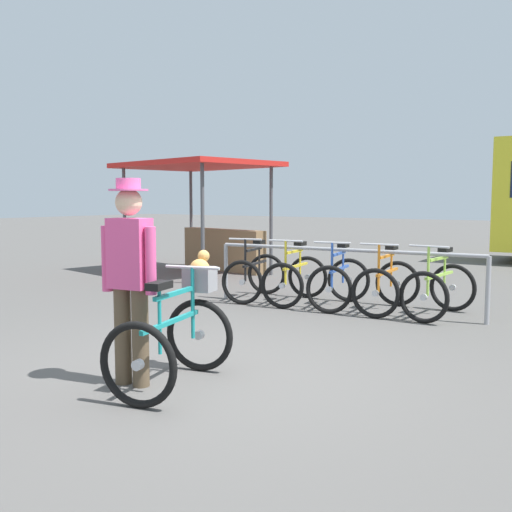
{
  "coord_description": "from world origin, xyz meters",
  "views": [
    {
      "loc": [
        3.15,
        -3.99,
        1.56
      ],
      "look_at": [
        -0.03,
        0.73,
        1.0
      ],
      "focal_mm": 41.09,
      "sensor_mm": 36.0,
      "label": 1
    }
  ],
  "objects_px": {
    "racked_bike_blue": "(339,282)",
    "market_stall": "(209,206)",
    "racked_bike_orange": "(387,285)",
    "featured_bicycle": "(179,327)",
    "racked_bike_black": "(255,276)",
    "racked_bike_lime": "(439,289)",
    "racked_bike_yellow": "(295,279)",
    "person_with_featured_bike": "(130,273)"
  },
  "relations": [
    {
      "from": "racked_bike_blue",
      "to": "market_stall",
      "type": "relative_size",
      "value": 0.35
    },
    {
      "from": "racked_bike_orange",
      "to": "featured_bicycle",
      "type": "xyz_separation_m",
      "value": [
        -0.28,
        -3.98,
        0.12
      ]
    },
    {
      "from": "racked_bike_black",
      "to": "featured_bicycle",
      "type": "height_order",
      "value": "featured_bicycle"
    },
    {
      "from": "racked_bike_black",
      "to": "featured_bicycle",
      "type": "xyz_separation_m",
      "value": [
        1.81,
        -3.83,
        0.12
      ]
    },
    {
      "from": "featured_bicycle",
      "to": "market_stall",
      "type": "relative_size",
      "value": 0.36
    },
    {
      "from": "racked_bike_black",
      "to": "racked_bike_lime",
      "type": "relative_size",
      "value": 1.07
    },
    {
      "from": "racked_bike_yellow",
      "to": "racked_bike_blue",
      "type": "distance_m",
      "value": 0.7
    },
    {
      "from": "racked_bike_black",
      "to": "featured_bicycle",
      "type": "distance_m",
      "value": 4.24
    },
    {
      "from": "market_stall",
      "to": "racked_bike_orange",
      "type": "bearing_deg",
      "value": -23.76
    },
    {
      "from": "racked_bike_black",
      "to": "market_stall",
      "type": "xyz_separation_m",
      "value": [
        -2.72,
        2.27,
        1.03
      ]
    },
    {
      "from": "racked_bike_yellow",
      "to": "market_stall",
      "type": "distance_m",
      "value": 4.21
    },
    {
      "from": "featured_bicycle",
      "to": "market_stall",
      "type": "distance_m",
      "value": 7.66
    },
    {
      "from": "racked_bike_yellow",
      "to": "racked_bike_lime",
      "type": "distance_m",
      "value": 2.1
    },
    {
      "from": "racked_bike_lime",
      "to": "featured_bicycle",
      "type": "relative_size",
      "value": 0.91
    },
    {
      "from": "market_stall",
      "to": "racked_bike_lime",
      "type": "bearing_deg",
      "value": -20.56
    },
    {
      "from": "racked_bike_black",
      "to": "person_with_featured_bike",
      "type": "bearing_deg",
      "value": -69.68
    },
    {
      "from": "racked_bike_orange",
      "to": "racked_bike_black",
      "type": "bearing_deg",
      "value": -175.77
    },
    {
      "from": "racked_bike_orange",
      "to": "market_stall",
      "type": "height_order",
      "value": "market_stall"
    },
    {
      "from": "racked_bike_orange",
      "to": "person_with_featured_bike",
      "type": "xyz_separation_m",
      "value": [
        -0.58,
        -4.23,
        0.58
      ]
    },
    {
      "from": "racked_bike_yellow",
      "to": "racked_bike_lime",
      "type": "xyz_separation_m",
      "value": [
        2.09,
        0.15,
        0.0
      ]
    },
    {
      "from": "racked_bike_yellow",
      "to": "racked_bike_orange",
      "type": "distance_m",
      "value": 1.4
    },
    {
      "from": "racked_bike_black",
      "to": "racked_bike_orange",
      "type": "bearing_deg",
      "value": 4.23
    },
    {
      "from": "person_with_featured_bike",
      "to": "racked_bike_orange",
      "type": "bearing_deg",
      "value": 82.16
    },
    {
      "from": "racked_bike_blue",
      "to": "featured_bicycle",
      "type": "relative_size",
      "value": 0.97
    },
    {
      "from": "featured_bicycle",
      "to": "racked_bike_yellow",
      "type": "bearing_deg",
      "value": 106.02
    },
    {
      "from": "featured_bicycle",
      "to": "racked_bike_orange",
      "type": "bearing_deg",
      "value": 85.95
    },
    {
      "from": "racked_bike_blue",
      "to": "featured_bicycle",
      "type": "distance_m",
      "value": 3.96
    },
    {
      "from": "racked_bike_lime",
      "to": "market_stall",
      "type": "bearing_deg",
      "value": 159.44
    },
    {
      "from": "racked_bike_orange",
      "to": "racked_bike_lime",
      "type": "bearing_deg",
      "value": 4.23
    },
    {
      "from": "racked_bike_yellow",
      "to": "person_with_featured_bike",
      "type": "bearing_deg",
      "value": -78.87
    },
    {
      "from": "racked_bike_black",
      "to": "racked_bike_yellow",
      "type": "bearing_deg",
      "value": 4.23
    },
    {
      "from": "racked_bike_black",
      "to": "featured_bicycle",
      "type": "relative_size",
      "value": 0.97
    },
    {
      "from": "market_stall",
      "to": "racked_bike_blue",
      "type": "bearing_deg",
      "value": -27.8
    },
    {
      "from": "racked_bike_blue",
      "to": "market_stall",
      "type": "height_order",
      "value": "market_stall"
    },
    {
      "from": "racked_bike_black",
      "to": "person_with_featured_bike",
      "type": "height_order",
      "value": "person_with_featured_bike"
    },
    {
      "from": "racked_bike_orange",
      "to": "racked_bike_lime",
      "type": "relative_size",
      "value": 1.01
    },
    {
      "from": "racked_bike_yellow",
      "to": "racked_bike_orange",
      "type": "relative_size",
      "value": 1.02
    },
    {
      "from": "racked_bike_blue",
      "to": "person_with_featured_bike",
      "type": "bearing_deg",
      "value": -88.43
    },
    {
      "from": "racked_bike_blue",
      "to": "racked_bike_lime",
      "type": "height_order",
      "value": "same"
    },
    {
      "from": "featured_bicycle",
      "to": "market_stall",
      "type": "bearing_deg",
      "value": 126.61
    },
    {
      "from": "racked_bike_lime",
      "to": "racked_bike_blue",
      "type": "bearing_deg",
      "value": -175.77
    },
    {
      "from": "racked_bike_blue",
      "to": "person_with_featured_bike",
      "type": "height_order",
      "value": "person_with_featured_bike"
    }
  ]
}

